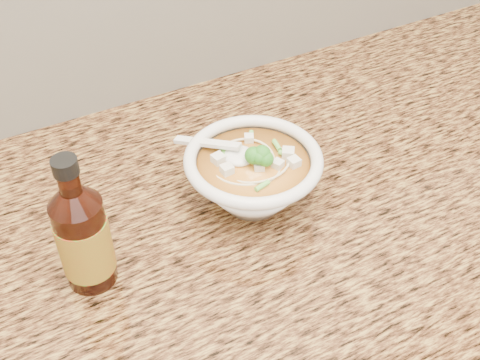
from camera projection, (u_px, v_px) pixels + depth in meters
name	position (u px, v px, depth m)	size (l,w,h in m)	color
counter_slab	(176.00, 238.00, 0.82)	(4.00, 0.68, 0.04)	olive
soup_bowl	(253.00, 178.00, 0.82)	(0.19, 0.19, 0.10)	white
hot_sauce_bottle	(83.00, 238.00, 0.70)	(0.07, 0.07, 0.19)	#341007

